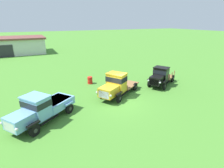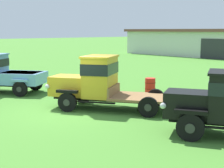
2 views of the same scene
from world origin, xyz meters
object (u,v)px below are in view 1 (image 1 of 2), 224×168
at_px(vintage_truck_foreground_near, 41,108).
at_px(vintage_truck_second_in_line, 116,85).
at_px(vintage_truck_midrow_center, 160,76).
at_px(oil_drum_beside_row, 90,80).

bearing_deg(vintage_truck_foreground_near, vintage_truck_second_in_line, 13.10).
xyz_separation_m(vintage_truck_foreground_near, vintage_truck_second_in_line, (6.79, 1.58, 0.12)).
distance_m(vintage_truck_foreground_near, vintage_truck_second_in_line, 6.97).
relative_size(vintage_truck_foreground_near, vintage_truck_second_in_line, 0.92).
xyz_separation_m(vintage_truck_midrow_center, oil_drum_beside_row, (-6.78, 4.11, -0.70)).
bearing_deg(vintage_truck_foreground_near, oil_drum_beside_row, 46.66).
height_order(vintage_truck_second_in_line, vintage_truck_midrow_center, vintage_truck_second_in_line).
distance_m(vintage_truck_midrow_center, oil_drum_beside_row, 7.96).
relative_size(vintage_truck_foreground_near, vintage_truck_midrow_center, 1.06).
bearing_deg(vintage_truck_second_in_line, oil_drum_beside_row, 102.30).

